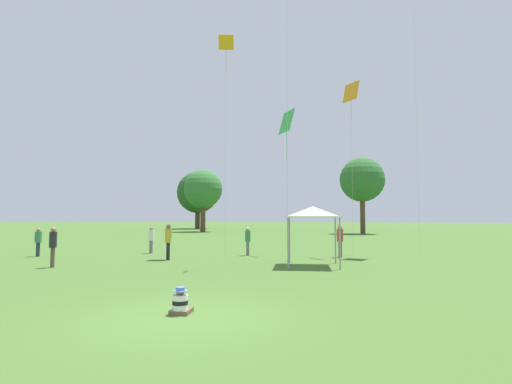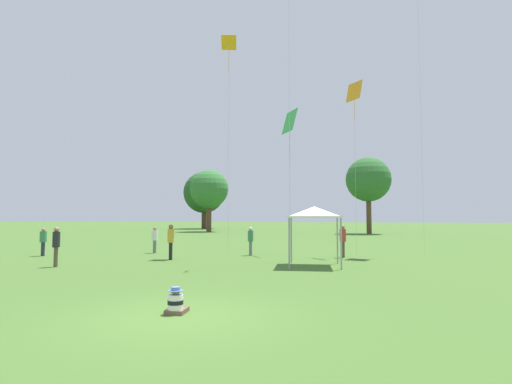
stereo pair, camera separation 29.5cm
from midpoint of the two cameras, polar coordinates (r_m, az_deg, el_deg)
name	(u,v)px [view 1 (the left image)]	position (r m, az deg, el deg)	size (l,w,h in m)	color
ground_plane	(183,318)	(9.26, -11.38, -17.21)	(300.00, 300.00, 0.00)	#426628
seated_toddler	(181,303)	(9.54, -11.64, -15.25)	(0.49, 0.58, 0.62)	brown
person_standing_0	(53,243)	(19.60, -27.40, -6.46)	(0.44, 0.44, 1.75)	brown
person_standing_1	(340,238)	(22.12, 11.54, -6.42)	(0.44, 0.44, 1.76)	brown
person_standing_2	(38,240)	(25.35, -28.97, -5.97)	(0.49, 0.49, 1.57)	#282D42
person_standing_3	(168,239)	(20.86, -12.83, -6.50)	(0.40, 0.40, 1.80)	black
person_standing_4	(151,238)	(24.95, -15.08, -6.35)	(0.45, 0.45, 1.56)	slate
person_standing_5	(248,238)	(22.80, -1.56, -6.65)	(0.37, 0.37, 1.60)	slate
canopy_tent	(313,213)	(18.10, 7.65, -2.94)	(2.75, 2.75, 2.66)	white
kite_0	(287,124)	(24.63, 4.05, 9.73)	(1.20, 1.38, 8.65)	green
kite_1	(226,52)	(25.04, -4.66, 19.35)	(1.02, 0.84, 12.84)	orange
kite_3	(351,95)	(24.67, 13.07, 13.28)	(1.00, 0.99, 10.07)	orange
distant_tree_0	(198,193)	(73.31, -8.43, -0.08)	(7.51, 7.51, 10.35)	#473323
distant_tree_1	(203,189)	(58.69, -7.70, 0.39)	(5.61, 5.61, 9.03)	brown
distant_tree_2	(362,180)	(53.37, 14.77, 1.67)	(5.73, 5.73, 9.84)	brown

